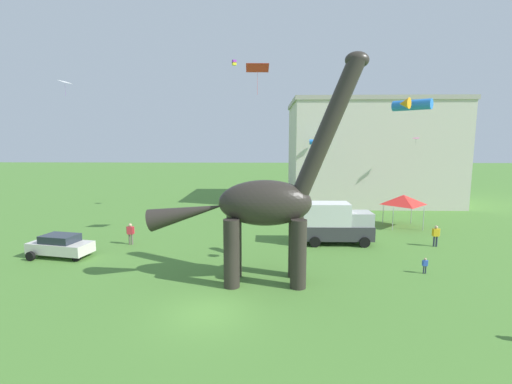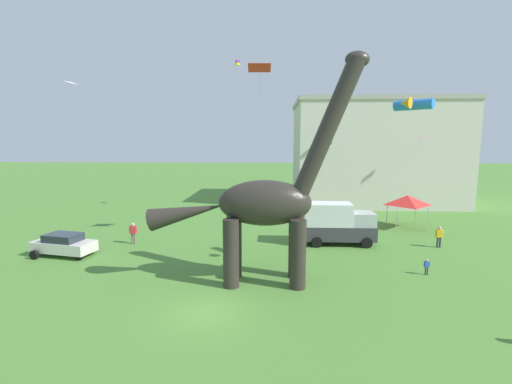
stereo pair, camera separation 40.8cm
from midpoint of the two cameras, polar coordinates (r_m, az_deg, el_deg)
The scene contains 15 objects.
ground_plane at distance 17.83m, azimuth -8.34°, elevation -18.28°, with size 240.00×240.00×0.00m, color #4C7F33.
dinosaur_sculpture at distance 19.84m, azimuth 0.68°, elevation -1.73°, with size 11.95×2.53×12.49m.
parked_sedan_left at distance 28.46m, azimuth -28.89°, elevation -7.40°, with size 4.47×2.58×1.55m.
parked_box_truck at distance 28.57m, azimuth 11.83°, elevation -4.76°, with size 5.60×2.36×3.20m.
person_near_flyer at distance 24.14m, azimuth 24.71°, elevation -10.32°, with size 0.36×0.16×0.97m.
person_strolling_adult at distance 30.38m, azimuth 26.20°, elevation -5.96°, with size 0.60×0.27×1.62m.
person_watching_child at distance 29.50m, azimuth -19.60°, elevation -5.94°, with size 0.62×0.27×1.65m.
festival_canopy_tent at distance 35.86m, azimuth 21.97°, elevation -1.14°, with size 3.15×3.15×3.00m.
kite_mid_left at distance 42.46m, azimuth 23.74°, elevation 7.79°, with size 0.79×0.73×0.79m.
kite_near_high at distance 48.05m, azimuth -28.22°, elevation 15.08°, with size 1.26×1.53×1.70m.
kite_trailing at distance 39.73m, azimuth -3.78°, elevation 19.73°, with size 0.50×0.50×0.53m.
kite_apex at distance 22.53m, azimuth 22.72°, elevation 12.61°, with size 2.16×2.21×0.62m.
kite_high_left at distance 40.04m, azimuth 9.57°, elevation 7.81°, with size 2.02×1.77×0.58m.
kite_mid_right at distance 28.01m, azimuth -0.21°, elevation 19.02°, with size 1.71×1.27×2.13m.
background_building_block at distance 49.57m, azimuth 17.02°, elevation 6.05°, with size 20.21×13.60×12.97m.
Camera 1 is at (2.67, -15.75, 7.86)m, focal length 25.30 mm.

